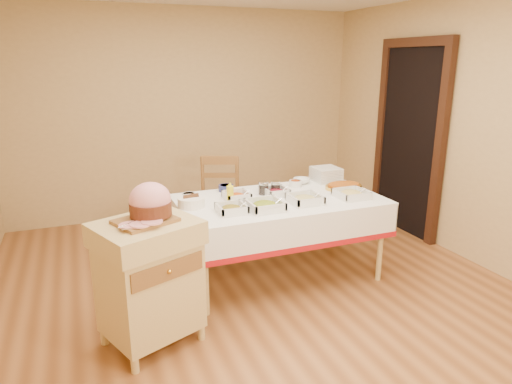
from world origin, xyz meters
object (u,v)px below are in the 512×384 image
dining_table (279,215)px  dining_chair (219,202)px  ham_on_board (150,205)px  preserve_jar_right (275,188)px  preserve_jar_left (263,189)px  mustard_bottle (230,194)px  bread_basket (191,202)px  plate_stack (326,174)px  brass_platter (343,186)px  butcher_cart (149,276)px

dining_table → dining_chair: (-0.30, 0.90, -0.10)m
ham_on_board → preserve_jar_right: 1.50m
dining_chair → preserve_jar_left: (0.21, -0.72, 0.31)m
dining_chair → mustard_bottle: 0.94m
preserve_jar_left → mustard_bottle: size_ratio=0.65×
bread_basket → plate_stack: (1.50, 0.33, 0.03)m
brass_platter → dining_chair: bearing=140.9°
preserve_jar_right → mustard_bottle: mustard_bottle is taller
butcher_cart → preserve_jar_left: (1.19, 0.81, 0.30)m
dining_table → ham_on_board: size_ratio=4.58×
butcher_cart → dining_chair: size_ratio=0.94×
mustard_bottle → preserve_jar_left: bearing=20.7°
butcher_cart → plate_stack: bearing=27.3°
plate_stack → preserve_jar_left: bearing=-165.0°
ham_on_board → brass_platter: ham_on_board is taller
preserve_jar_left → brass_platter: bearing=-7.4°
dining_table → plate_stack: plate_stack is taller
butcher_cart → preserve_jar_right: (1.31, 0.81, 0.29)m
preserve_jar_left → mustard_bottle: (-0.37, -0.14, 0.03)m
butcher_cart → brass_platter: butcher_cart is taller
brass_platter → preserve_jar_left: bearing=172.6°
ham_on_board → preserve_jar_right: (1.27, 0.77, -0.21)m
bread_basket → plate_stack: plate_stack is taller
ham_on_board → preserve_jar_left: bearing=34.0°
preserve_jar_right → plate_stack: (0.66, 0.21, 0.02)m
butcher_cart → bread_basket: bearing=55.2°
ham_on_board → dining_table: bearing=25.9°
butcher_cart → brass_platter: bearing=19.6°
preserve_jar_left → bread_basket: preserve_jar_left is taller
preserve_jar_right → bread_basket: 0.84m
preserve_jar_left → plate_stack: bearing=15.0°
preserve_jar_right → mustard_bottle: (-0.49, -0.14, 0.03)m
dining_chair → ham_on_board: ham_on_board is taller
preserve_jar_right → mustard_bottle: size_ratio=0.61×
ham_on_board → plate_stack: ham_on_board is taller
preserve_jar_left → plate_stack: (0.78, 0.21, 0.02)m
ham_on_board → plate_stack: size_ratio=1.53×
butcher_cart → plate_stack: size_ratio=3.52×
mustard_bottle → plate_stack: (1.15, 0.35, -0.01)m
dining_table → brass_platter: 0.74m
preserve_jar_right → preserve_jar_left: bearing=177.7°
plate_stack → preserve_jar_right: bearing=-162.1°
bread_basket → butcher_cart: bearing=-124.8°
plate_stack → butcher_cart: bearing=-152.7°
plate_stack → brass_platter: 0.32m
dining_chair → bread_basket: (-0.50, -0.84, 0.30)m
preserve_jar_right → brass_platter: (0.68, -0.10, -0.03)m
butcher_cart → bread_basket: butcher_cart is taller
bread_basket → brass_platter: 1.51m
ham_on_board → bread_basket: size_ratio=1.75×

